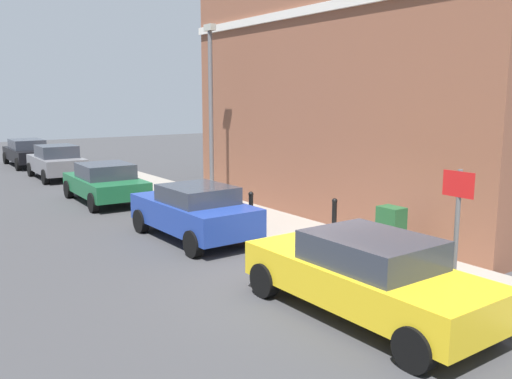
{
  "coord_description": "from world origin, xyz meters",
  "views": [
    {
      "loc": [
        -6.79,
        -7.82,
        3.65
      ],
      "look_at": [
        1.36,
        3.77,
        1.2
      ],
      "focal_mm": 37.77,
      "sensor_mm": 36.0,
      "label": 1
    }
  ],
  "objects": [
    {
      "name": "ground",
      "position": [
        0.0,
        0.0,
        0.0
      ],
      "size": [
        80.0,
        80.0,
        0.0
      ],
      "primitive_type": "plane",
      "color": "#38383A"
    },
    {
      "name": "sidewalk",
      "position": [
        2.03,
        6.0,
        0.07
      ],
      "size": [
        2.34,
        30.0,
        0.15
      ],
      "primitive_type": "cube",
      "color": "gray",
      "rests_on": "ground"
    },
    {
      "name": "corner_building",
      "position": [
        6.82,
        3.93,
        4.45
      ],
      "size": [
        7.34,
        11.86,
        8.9
      ],
      "color": "brown",
      "rests_on": "ground"
    },
    {
      "name": "car_yellow",
      "position": [
        -0.37,
        -1.87,
        0.74
      ],
      "size": [
        1.92,
        4.49,
        1.42
      ],
      "rotation": [
        0.0,
        0.0,
        1.58
      ],
      "color": "gold",
      "rests_on": "ground"
    },
    {
      "name": "car_blue",
      "position": [
        -0.3,
        4.17,
        0.75
      ],
      "size": [
        1.93,
        3.98,
        1.43
      ],
      "rotation": [
        0.0,
        0.0,
        1.59
      ],
      "color": "navy",
      "rests_on": "ground"
    },
    {
      "name": "car_green",
      "position": [
        -0.45,
        10.35,
        0.71
      ],
      "size": [
        2.07,
        4.16,
        1.37
      ],
      "rotation": [
        0.0,
        0.0,
        1.54
      ],
      "color": "#195933",
      "rests_on": "ground"
    },
    {
      "name": "car_grey",
      "position": [
        -0.33,
        16.92,
        0.78
      ],
      "size": [
        1.93,
        3.94,
        1.52
      ],
      "rotation": [
        0.0,
        0.0,
        1.55
      ],
      "color": "slate",
      "rests_on": "ground"
    },
    {
      "name": "car_black",
      "position": [
        -0.35,
        22.44,
        0.74
      ],
      "size": [
        1.89,
        4.48,
        1.42
      ],
      "rotation": [
        0.0,
        0.0,
        1.56
      ],
      "color": "black",
      "rests_on": "ground"
    },
    {
      "name": "utility_cabinet",
      "position": [
        2.16,
        -0.19,
        0.68
      ],
      "size": [
        0.46,
        0.61,
        1.15
      ],
      "color": "#1E4C28",
      "rests_on": "sidewalk"
    },
    {
      "name": "bollard_near_cabinet",
      "position": [
        2.26,
        1.69,
        0.7
      ],
      "size": [
        0.14,
        0.14,
        1.04
      ],
      "color": "black",
      "rests_on": "sidewalk"
    },
    {
      "name": "bollard_far_kerb",
      "position": [
        1.11,
        3.65,
        0.7
      ],
      "size": [
        0.14,
        0.14,
        1.04
      ],
      "color": "black",
      "rests_on": "sidewalk"
    },
    {
      "name": "street_sign",
      "position": [
        1.14,
        -2.48,
        1.66
      ],
      "size": [
        0.08,
        0.6,
        2.3
      ],
      "color": "#59595B",
      "rests_on": "sidewalk"
    },
    {
      "name": "lamppost",
      "position": [
        2.01,
        7.2,
        3.3
      ],
      "size": [
        0.2,
        0.44,
        5.72
      ],
      "color": "#59595B",
      "rests_on": "sidewalk"
    }
  ]
}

